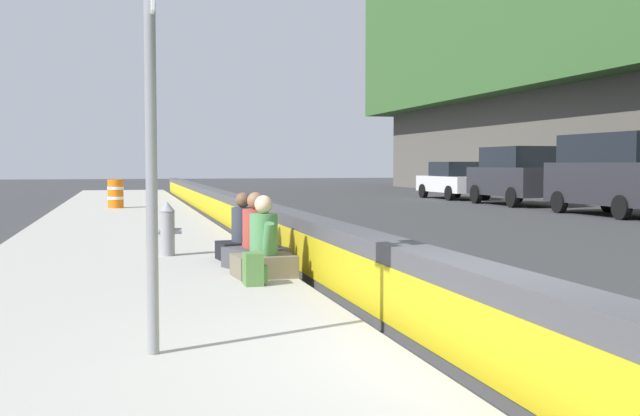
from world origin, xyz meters
name	(u,v)px	position (x,y,z in m)	size (l,w,h in m)	color
ground_plane	(479,375)	(0.00, 0.00, 0.00)	(160.00, 160.00, 0.00)	#353538
sidewalk_strip	(123,391)	(0.00, 2.65, 0.07)	(80.00, 4.40, 0.14)	#A8A59E
jersey_barrier	(479,321)	(0.00, 0.00, 0.42)	(76.00, 0.45, 0.85)	#47474C
route_sign_post	(151,87)	(0.73, 2.42, 2.21)	(0.44, 0.09, 3.60)	gray
fire_hydrant	(167,228)	(7.36, 1.96, 0.59)	(0.26, 0.46, 0.88)	gray
seated_person_foreground	(264,251)	(4.66, 0.86, 0.48)	(0.72, 0.83, 1.07)	#706651
seated_person_middle	(256,244)	(5.56, 0.81, 0.48)	(0.88, 0.95, 1.08)	#424247
seated_person_rear	(243,239)	(6.54, 0.85, 0.47)	(0.72, 0.82, 1.04)	black
backpack	(254,269)	(3.98, 1.10, 0.33)	(0.32, 0.28, 0.40)	#4C7A3D
construction_barrel	(116,194)	(21.67, 2.91, 0.62)	(0.54, 0.54, 0.95)	orange
parked_car_fourth	(616,172)	(15.95, -12.23, 1.35)	(5.13, 2.17, 2.56)	#28282D
parked_car_midline	(516,175)	(22.39, -12.23, 1.18)	(4.81, 2.08, 2.28)	#28282D
parked_car_far	(454,180)	(27.96, -12.08, 0.86)	(4.56, 2.07, 1.71)	silver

